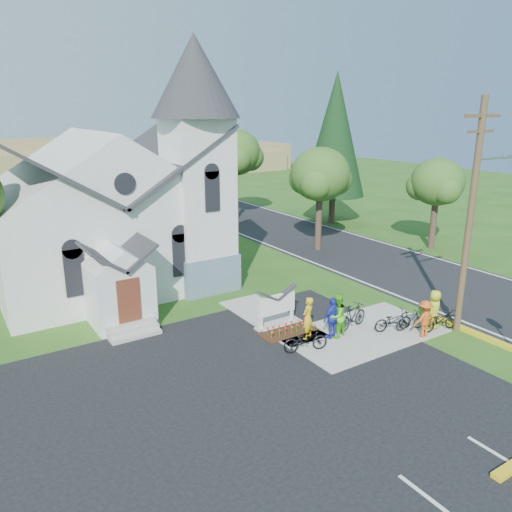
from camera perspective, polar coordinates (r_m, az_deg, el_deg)
ground at (r=21.36m, az=10.08°, el=-10.11°), size 120.00×120.00×0.00m
parking_lot at (r=16.37m, az=-4.12°, el=-18.90°), size 20.00×16.00×0.02m
road at (r=38.20m, az=5.91°, el=2.10°), size 8.00×90.00×0.02m
sidewalk at (r=22.62m, az=12.04°, el=-8.58°), size 7.00×4.00×0.05m
church at (r=27.71m, az=-16.26°, el=7.09°), size 12.35×12.00×13.00m
church_sign at (r=22.48m, az=2.39°, el=-5.58°), size 2.20×0.40×1.70m
flower_bed at (r=22.22m, az=3.71°, el=-8.67°), size 2.60×1.10×0.07m
utility_pole at (r=22.69m, az=23.45°, el=4.81°), size 3.45×0.28×10.00m
tree_road_near at (r=34.01m, az=7.36°, el=9.18°), size 4.00×4.00×7.05m
tree_road_mid at (r=44.01m, az=-2.39°, el=11.70°), size 4.40×4.40×7.80m
tree_road_far at (r=36.41m, az=20.02°, el=7.90°), size 3.60×3.60×6.30m
conifer at (r=42.59m, az=9.03°, el=13.53°), size 5.20×5.20×12.40m
distant_hills at (r=72.41m, az=-19.74°, el=9.80°), size 61.00×10.00×5.60m
cyclist_0 at (r=21.34m, az=5.94°, el=-7.06°), size 0.80×0.67×1.85m
bike_0 at (r=20.43m, az=5.68°, el=-9.53°), size 1.97×1.16×0.98m
cyclist_1 at (r=21.62m, az=9.21°, el=-6.76°), size 1.10×0.97×1.93m
bike_1 at (r=22.68m, az=10.99°, el=-6.79°), size 1.98×0.90×1.15m
cyclist_2 at (r=21.50m, az=8.72°, el=-7.00°), size 1.14×0.62×1.84m
bike_2 at (r=22.92m, az=15.40°, el=-7.12°), size 1.90×1.10×0.94m
cyclist_3 at (r=22.60m, az=18.69°, el=-6.80°), size 1.12×0.73×1.63m
bike_3 at (r=23.21m, az=17.24°, el=-7.06°), size 1.52×0.75×0.88m
cyclist_4 at (r=23.53m, az=19.70°, el=-5.77°), size 1.01×0.81×1.79m
bike_4 at (r=23.54m, az=20.29°, el=-6.88°), size 1.96×0.98×0.99m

